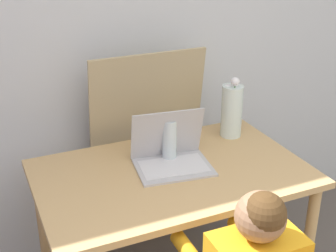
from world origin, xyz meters
TOP-DOWN VIEW (x-y plane):
  - wall_back at (0.00, 2.23)m, footprint 6.40×0.05m
  - dining_table at (-0.01, 1.61)m, footprint 1.15×0.72m
  - laptop at (0.00, 1.66)m, footprint 0.35×0.28m
  - flower_vase at (0.40, 1.81)m, footprint 0.10×0.10m
  - water_bottle at (0.02, 1.71)m, footprint 0.06×0.06m
  - cardboard_panel at (0.05, 2.08)m, footprint 0.59×0.18m

SIDE VIEW (x-z plane):
  - cardboard_panel at x=0.05m, z-range 0.00..1.16m
  - dining_table at x=-0.01m, z-range 0.27..1.02m
  - laptop at x=0.00m, z-range 0.68..0.93m
  - water_bottle at x=0.02m, z-range 0.74..0.95m
  - flower_vase at x=0.40m, z-range 0.73..1.04m
  - wall_back at x=0.00m, z-range 0.00..2.50m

